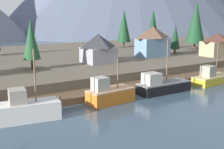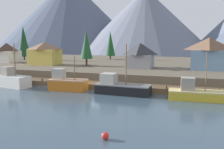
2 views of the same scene
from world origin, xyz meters
The scene contains 15 objects.
ground_plane centered at (0.00, 20.00, -0.50)m, with size 400.00×400.00×1.00m, color #384C5B.
dock centered at (0.00, 1.99, 0.50)m, with size 80.00×4.00×1.60m.
shoreline_bank centered at (0.00, 32.00, 1.25)m, with size 400.00×56.00×2.50m, color brown.
fishing_boat_white centered at (-17.33, -2.26, 1.33)m, with size 8.00×4.21×8.43m.
fishing_boat_orange centered at (-5.35, -1.85, 1.30)m, with size 6.90×3.37×6.12m.
fishing_boat_black centered at (4.72, -1.75, 1.16)m, with size 9.17×3.23×8.42m.
fishing_boat_yellow centered at (16.65, -1.96, 1.03)m, with size 8.68×3.58×7.27m.
house_blue centered at (19.07, 17.02, 6.13)m, with size 7.71×4.63×7.09m.
house_tan centered at (33.24, 9.89, 5.25)m, with size 7.95×4.55×5.39m.
house_grey centered at (3.96, 16.57, 5.53)m, with size 6.13×5.96×5.91m.
conifer_near_left centered at (28.20, 18.81, 6.67)m, with size 2.57×2.57×7.28m.
conifer_near_right centered at (-9.96, 16.57, 7.87)m, with size 3.13×3.13×8.94m.
conifer_mid_right centered at (28.41, 27.64, 8.85)m, with size 3.76×3.76×11.05m.
conifer_back_left centered at (40.10, 22.72, 9.96)m, with size 5.51×5.51×13.21m.
conifer_back_right centered at (25.57, 37.54, 8.93)m, with size 4.13×4.13×11.26m.
Camera 1 is at (-27.40, -35.79, 12.28)m, focal length 47.82 mm.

